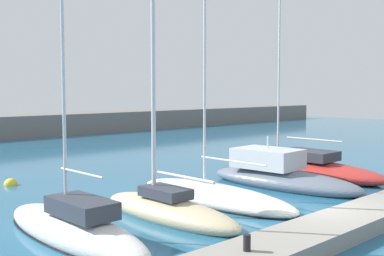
% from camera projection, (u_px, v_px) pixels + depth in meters
% --- Properties ---
extents(ground_plane, '(120.00, 120.00, 0.00)m').
position_uv_depth(ground_plane, '(315.00, 221.00, 17.56)').
color(ground_plane, '#236084').
extents(dock_pier, '(19.69, 1.95, 0.54)m').
position_uv_depth(dock_pier, '(352.00, 221.00, 16.52)').
color(dock_pier, gray).
rests_on(dock_pier, ground_plane).
extents(sailboat_white_nearest, '(1.91, 7.68, 16.71)m').
position_uv_depth(sailboat_white_nearest, '(73.00, 228.00, 15.34)').
color(sailboat_white_nearest, white).
rests_on(sailboat_white_nearest, ground_plane).
extents(sailboat_sand_second, '(1.93, 6.98, 11.95)m').
position_uv_depth(sailboat_sand_second, '(168.00, 208.00, 17.97)').
color(sailboat_sand_second, beige).
rests_on(sailboat_sand_second, ground_plane).
extents(sailboat_ivory_third, '(2.74, 8.75, 14.91)m').
position_uv_depth(sailboat_ivory_third, '(213.00, 196.00, 20.80)').
color(sailboat_ivory_third, silver).
rests_on(sailboat_ivory_third, ground_plane).
extents(motorboat_slate_fourth, '(3.02, 8.32, 2.73)m').
position_uv_depth(motorboat_slate_fourth, '(279.00, 176.00, 23.82)').
color(motorboat_slate_fourth, slate).
rests_on(motorboat_slate_fourth, ground_plane).
extents(sailboat_red_fifth, '(3.00, 10.22, 21.10)m').
position_uv_depth(sailboat_red_fifth, '(300.00, 167.00, 26.87)').
color(sailboat_red_fifth, '#B72D28').
rests_on(sailboat_red_fifth, ground_plane).
extents(mooring_buoy_yellow, '(0.68, 0.68, 0.68)m').
position_uv_depth(mooring_buoy_yellow, '(11.00, 185.00, 24.16)').
color(mooring_buoy_yellow, yellow).
rests_on(mooring_buoy_yellow, ground_plane).
extents(dock_bollard, '(0.20, 0.20, 0.44)m').
position_uv_depth(dock_bollard, '(247.00, 243.00, 12.64)').
color(dock_bollard, black).
rests_on(dock_bollard, dock_pier).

